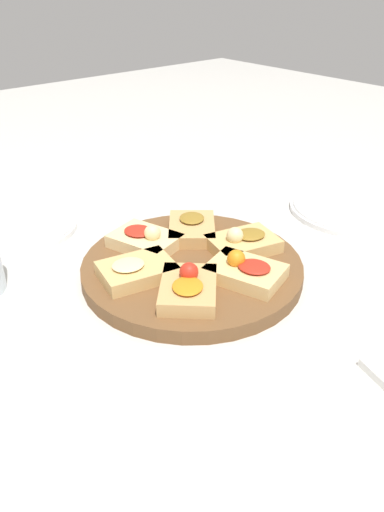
{
  "coord_description": "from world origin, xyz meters",
  "views": [
    {
      "loc": [
        -0.43,
        -0.5,
        0.42
      ],
      "look_at": [
        0.0,
        0.0,
        0.03
      ],
      "focal_mm": 35.0,
      "sensor_mm": 36.0,
      "label": 1
    }
  ],
  "objects": [
    {
      "name": "ground_plane",
      "position": [
        0.0,
        0.0,
        0.0
      ],
      "size": [
        3.0,
        3.0,
        0.0
      ],
      "primitive_type": "plane",
      "color": "beige"
    },
    {
      "name": "serving_board",
      "position": [
        0.0,
        0.0,
        0.01
      ],
      "size": [
        0.34,
        0.34,
        0.02
      ],
      "primitive_type": "cylinder",
      "color": "brown",
      "rests_on": "ground_plane"
    },
    {
      "name": "focaccia_slice_0",
      "position": [
        -0.06,
        -0.07,
        0.04
      ],
      "size": [
        0.13,
        0.13,
        0.04
      ],
      "color": "tan",
      "rests_on": "serving_board"
    },
    {
      "name": "focaccia_slice_1",
      "position": [
        0.03,
        -0.09,
        0.04
      ],
      "size": [
        0.11,
        0.13,
        0.04
      ],
      "color": "#DBB775",
      "rests_on": "serving_board"
    },
    {
      "name": "focaccia_slice_2",
      "position": [
        0.09,
        -0.02,
        0.04
      ],
      "size": [
        0.12,
        0.1,
        0.04
      ],
      "color": "tan",
      "rests_on": "serving_board"
    },
    {
      "name": "focaccia_slice_3",
      "position": [
        0.06,
        0.07,
        0.03
      ],
      "size": [
        0.13,
        0.13,
        0.03
      ],
      "color": "tan",
      "rests_on": "serving_board"
    },
    {
      "name": "focaccia_slice_4",
      "position": [
        -0.03,
        0.09,
        0.04
      ],
      "size": [
        0.1,
        0.12,
        0.04
      ],
      "color": "#E5C689",
      "rests_on": "serving_board"
    },
    {
      "name": "focaccia_slice_5",
      "position": [
        -0.09,
        0.02,
        0.03
      ],
      "size": [
        0.12,
        0.1,
        0.03
      ],
      "color": "tan",
      "rests_on": "serving_board"
    },
    {
      "name": "plate_left",
      "position": [
        -0.14,
        0.32,
        0.01
      ],
      "size": [
        0.19,
        0.19,
        0.02
      ],
      "color": "white",
      "rests_on": "ground_plane"
    },
    {
      "name": "plate_right",
      "position": [
        0.39,
        -0.03,
        0.01
      ],
      "size": [
        0.24,
        0.24,
        0.02
      ],
      "color": "white",
      "rests_on": "ground_plane"
    }
  ]
}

